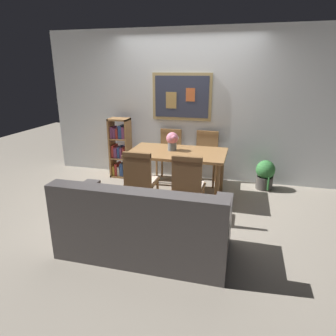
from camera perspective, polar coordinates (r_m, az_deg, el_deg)
The scene contains 11 objects.
ground_plane at distance 4.50m, azimuth 0.11°, elevation -7.10°, with size 12.00×12.00×0.00m, color gray.
wall_back_with_painting at distance 5.44m, azimuth 3.81°, elevation 11.62°, with size 5.20×0.14×2.60m.
dining_table at distance 4.62m, azimuth 1.77°, elevation 2.00°, with size 1.48×0.87×0.73m.
dining_chair_far_right at distance 5.27m, azimuth 7.25°, elevation 2.82°, with size 0.40×0.41×0.91m.
dining_chair_far_left at distance 5.39m, azimuth 0.31°, elevation 3.31°, with size 0.40×0.41×0.91m.
dining_chair_near_left at distance 4.07m, azimuth -5.33°, elevation -1.78°, with size 0.40×0.41×0.91m.
dining_chair_near_right at distance 3.89m, azimuth 3.81°, elevation -2.72°, with size 0.40×0.41×0.91m.
leather_couch at distance 3.30m, azimuth -4.68°, elevation -11.18°, with size 1.80×0.84×0.84m.
bookshelf at distance 5.61m, azimuth -9.07°, elevation 3.59°, with size 0.36×0.28×1.09m.
potted_ivy at distance 5.28m, azimuth 17.95°, elevation -1.13°, with size 0.31×0.32×0.50m.
flower_vase at distance 4.63m, azimuth 0.84°, elevation 5.30°, with size 0.19×0.20×0.28m.
Camera 1 is at (1.02, -3.94, 1.93)m, focal length 32.12 mm.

